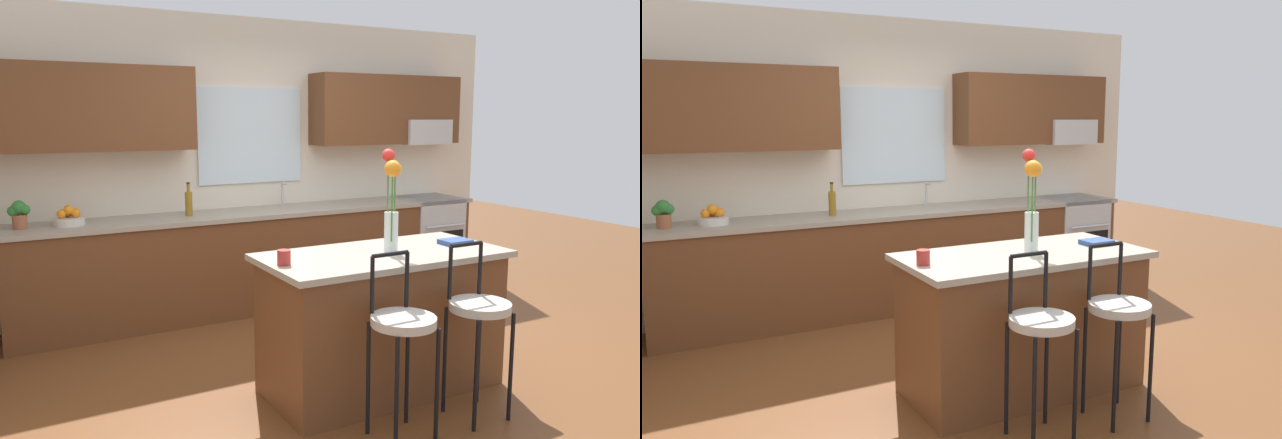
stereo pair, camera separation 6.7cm
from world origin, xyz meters
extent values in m
plane|color=brown|center=(0.00, 0.00, 0.00)|extent=(14.00, 14.00, 0.00)
cube|color=beige|center=(0.00, 2.06, 1.35)|extent=(5.60, 0.12, 2.70)
cube|color=brown|center=(-1.46, 1.83, 1.85)|extent=(1.67, 0.34, 0.70)
cube|color=brown|center=(1.46, 1.83, 1.85)|extent=(1.67, 0.34, 0.70)
cube|color=silver|center=(0.00, 1.99, 1.60)|extent=(1.06, 0.03, 0.90)
cube|color=#B7BABC|center=(1.90, 1.80, 1.62)|extent=(0.56, 0.36, 0.26)
cube|color=brown|center=(0.00, 1.70, 0.44)|extent=(4.50, 0.60, 0.88)
cube|color=#9E9384|center=(0.00, 1.70, 0.90)|extent=(4.56, 0.64, 0.04)
cube|color=#B7BABC|center=(0.27, 1.70, 0.85)|extent=(0.54, 0.38, 0.11)
cylinder|color=#B7BABC|center=(0.27, 1.86, 1.03)|extent=(0.02, 0.02, 0.22)
cylinder|color=#B7BABC|center=(0.27, 1.80, 1.14)|extent=(0.02, 0.12, 0.02)
cube|color=#B7BABC|center=(1.90, 1.68, 0.46)|extent=(0.60, 0.60, 0.92)
cube|color=black|center=(1.90, 1.38, 0.40)|extent=(0.52, 0.02, 0.40)
cylinder|color=#B7BABC|center=(1.90, 1.35, 0.66)|extent=(0.50, 0.02, 0.02)
cube|color=brown|center=(-0.06, -0.35, 0.44)|extent=(1.51, 0.69, 0.88)
cube|color=#9E9384|center=(-0.06, -0.35, 0.90)|extent=(1.59, 0.77, 0.04)
cylinder|color=black|center=(-0.47, -1.09, 0.33)|extent=(0.02, 0.02, 0.66)
cylinder|color=black|center=(-0.20, -1.09, 0.33)|extent=(0.02, 0.02, 0.66)
cylinder|color=black|center=(-0.47, -0.82, 0.33)|extent=(0.02, 0.02, 0.66)
cylinder|color=black|center=(-0.20, -0.82, 0.33)|extent=(0.02, 0.02, 0.66)
cylinder|color=#B2ADA3|center=(-0.34, -0.95, 0.69)|extent=(0.36, 0.36, 0.05)
cylinder|color=black|center=(-0.45, -0.82, 0.87)|extent=(0.02, 0.02, 0.32)
cylinder|color=black|center=(-0.22, -0.82, 0.87)|extent=(0.02, 0.02, 0.32)
cylinder|color=black|center=(-0.34, -0.82, 1.03)|extent=(0.23, 0.02, 0.02)
cylinder|color=black|center=(0.08, -1.09, 0.33)|extent=(0.02, 0.02, 0.66)
cylinder|color=black|center=(0.35, -1.09, 0.33)|extent=(0.02, 0.02, 0.66)
cylinder|color=black|center=(0.08, -0.82, 0.33)|extent=(0.02, 0.02, 0.66)
cylinder|color=black|center=(0.35, -0.82, 0.33)|extent=(0.02, 0.02, 0.66)
cylinder|color=#B2ADA3|center=(0.21, -0.95, 0.69)|extent=(0.36, 0.36, 0.05)
cylinder|color=black|center=(0.10, -0.82, 0.87)|extent=(0.02, 0.02, 0.32)
cylinder|color=black|center=(0.33, -0.82, 0.87)|extent=(0.02, 0.02, 0.32)
cylinder|color=black|center=(0.21, -0.82, 1.03)|extent=(0.23, 0.02, 0.02)
cylinder|color=silver|center=(-0.01, -0.36, 1.05)|extent=(0.09, 0.09, 0.26)
cylinder|color=#3D722D|center=(0.02, -0.35, 1.23)|extent=(0.01, 0.01, 0.46)
sphere|color=yellow|center=(0.02, -0.35, 1.45)|extent=(0.08, 0.08, 0.08)
cylinder|color=#3D722D|center=(-0.02, -0.33, 1.27)|extent=(0.01, 0.01, 0.54)
sphere|color=red|center=(-0.02, -0.33, 1.54)|extent=(0.08, 0.08, 0.08)
cylinder|color=#3D722D|center=(-0.04, -0.40, 1.23)|extent=(0.01, 0.01, 0.46)
sphere|color=orange|center=(-0.04, -0.40, 1.46)|extent=(0.11, 0.11, 0.11)
cylinder|color=#A52D28|center=(-0.77, -0.35, 0.97)|extent=(0.08, 0.08, 0.09)
cube|color=navy|center=(0.52, -0.37, 0.94)|extent=(0.20, 0.15, 0.03)
cylinder|color=silver|center=(-1.70, 1.70, 0.95)|extent=(0.24, 0.24, 0.06)
sphere|color=orange|center=(-1.65, 1.70, 1.01)|extent=(0.07, 0.07, 0.07)
sphere|color=orange|center=(-1.70, 1.75, 1.01)|extent=(0.07, 0.07, 0.07)
sphere|color=orange|center=(-1.75, 1.70, 1.01)|extent=(0.07, 0.07, 0.07)
sphere|color=orange|center=(-1.70, 1.70, 1.04)|extent=(0.08, 0.08, 0.08)
cylinder|color=olive|center=(-0.71, 1.70, 1.03)|extent=(0.06, 0.06, 0.21)
cylinder|color=olive|center=(-0.71, 1.70, 1.17)|extent=(0.03, 0.03, 0.07)
cylinder|color=black|center=(-0.71, 1.70, 1.21)|extent=(0.03, 0.03, 0.02)
cylinder|color=#9E5B3D|center=(-2.06, 1.70, 0.98)|extent=(0.11, 0.11, 0.11)
sphere|color=#2D7A33|center=(-2.06, 1.70, 1.09)|extent=(0.11, 0.11, 0.11)
sphere|color=#2D7A33|center=(-2.10, 1.71, 1.06)|extent=(0.09, 0.09, 0.09)
sphere|color=#2D7A33|center=(-2.02, 1.69, 1.07)|extent=(0.08, 0.08, 0.08)
camera|label=1|loc=(-2.28, -3.55, 1.78)|focal=34.67mm
camera|label=2|loc=(-2.22, -3.58, 1.78)|focal=34.67mm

